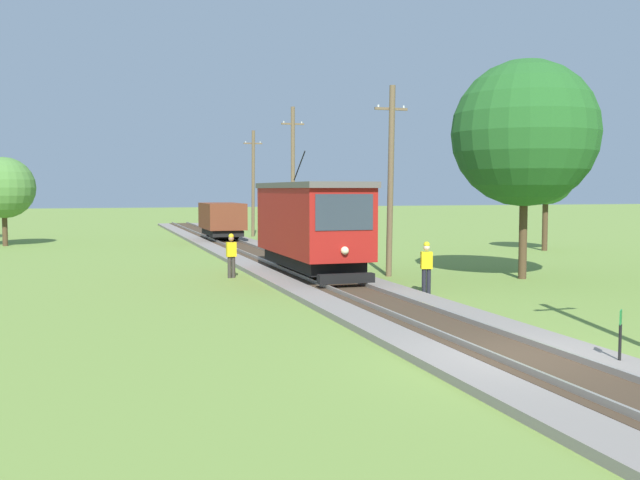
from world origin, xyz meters
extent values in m
plane|color=olive|center=(0.00, 0.00, 0.00)|extent=(260.00, 260.00, 0.00)
cube|color=gray|center=(0.00, 0.00, 0.09)|extent=(4.20, 120.00, 0.18)
cube|color=#423323|center=(0.00, 0.00, 0.18)|extent=(2.04, 120.00, 0.01)
cube|color=gray|center=(-0.72, 0.00, 0.25)|extent=(0.07, 120.00, 0.14)
cube|color=gray|center=(0.72, 0.00, 0.25)|extent=(0.07, 120.00, 0.14)
cube|color=maroon|center=(0.00, 14.84, 2.30)|extent=(2.50, 8.00, 2.60)
cube|color=#56514C|center=(0.00, 14.84, 3.71)|extent=(2.60, 8.32, 0.22)
cube|color=black|center=(0.00, 14.84, 0.72)|extent=(2.10, 7.04, 0.44)
cube|color=#2D3842|center=(0.00, 10.83, 2.77)|extent=(2.10, 0.03, 1.25)
cube|color=#2D3842|center=(1.26, 14.84, 2.66)|extent=(0.02, 6.72, 1.04)
sphere|color=#F4EAB2|center=(0.00, 10.78, 1.45)|extent=(0.28, 0.28, 0.28)
cylinder|color=black|center=(0.00, 16.44, 4.52)|extent=(0.05, 1.67, 1.19)
cube|color=black|center=(0.00, 10.64, 0.50)|extent=(2.00, 0.36, 0.32)
cylinder|color=black|center=(0.00, 12.60, 0.72)|extent=(1.54, 0.80, 0.80)
cylinder|color=black|center=(0.00, 17.08, 0.72)|extent=(1.54, 0.80, 0.80)
cube|color=brown|center=(0.00, 35.27, 1.78)|extent=(2.40, 5.20, 1.70)
cube|color=black|center=(0.00, 35.27, 0.70)|extent=(2.02, 4.78, 0.38)
cylinder|color=black|center=(0.00, 33.71, 0.70)|extent=(1.54, 0.76, 0.76)
cylinder|color=black|center=(0.00, 36.83, 0.70)|extent=(1.54, 0.76, 0.76)
cylinder|color=brown|center=(3.26, 14.45, 3.85)|extent=(0.24, 0.51, 7.69)
cube|color=brown|center=(3.26, 14.45, 6.77)|extent=(1.40, 0.10, 0.10)
cylinder|color=silver|center=(2.71, 14.45, 6.87)|extent=(0.08, 0.08, 0.10)
cylinder|color=silver|center=(3.81, 14.45, 6.87)|extent=(0.08, 0.08, 0.10)
cylinder|color=brown|center=(3.26, 29.26, 4.23)|extent=(0.24, 0.30, 8.45)
cube|color=brown|center=(3.26, 29.26, 7.44)|extent=(1.40, 0.10, 0.10)
cylinder|color=silver|center=(2.71, 29.26, 7.54)|extent=(0.08, 0.08, 0.10)
cylinder|color=silver|center=(3.81, 29.26, 7.54)|extent=(0.08, 0.08, 0.10)
cylinder|color=brown|center=(3.26, 40.40, 3.95)|extent=(0.24, 0.63, 7.90)
cube|color=brown|center=(3.26, 40.40, 6.95)|extent=(1.40, 0.10, 0.10)
cylinder|color=silver|center=(2.71, 40.40, 7.05)|extent=(0.08, 0.08, 0.10)
cylinder|color=silver|center=(3.81, 40.40, 7.05)|extent=(0.08, 0.08, 0.10)
cylinder|color=black|center=(1.62, -0.89, 0.45)|extent=(0.06, 0.06, 0.90)
cube|color=#1E7A33|center=(1.62, -0.89, 1.04)|extent=(0.21, 0.21, 0.28)
cone|color=#9E998E|center=(3.69, 35.72, 0.43)|extent=(2.44, 2.44, 0.86)
cylinder|color=black|center=(2.61, 9.60, 0.43)|extent=(0.15, 0.15, 0.86)
cylinder|color=black|center=(2.46, 9.64, 0.43)|extent=(0.15, 0.15, 0.86)
cube|color=yellow|center=(2.53, 9.62, 1.15)|extent=(0.43, 0.33, 0.58)
sphere|color=beige|center=(2.53, 9.62, 1.58)|extent=(0.22, 0.22, 0.22)
sphere|color=yellow|center=(2.53, 9.62, 1.68)|extent=(0.21, 0.21, 0.21)
cylinder|color=#38332D|center=(-2.90, 15.98, 0.43)|extent=(0.15, 0.15, 0.86)
cylinder|color=#38332D|center=(-3.06, 15.97, 0.43)|extent=(0.15, 0.15, 0.86)
cube|color=yellow|center=(-2.98, 15.98, 1.15)|extent=(0.39, 0.26, 0.58)
sphere|color=#936B51|center=(-2.98, 15.98, 1.58)|extent=(0.22, 0.22, 0.22)
sphere|color=yellow|center=(-2.98, 15.98, 1.68)|extent=(0.21, 0.21, 0.21)
cylinder|color=#4C3823|center=(16.73, 23.25, 1.54)|extent=(0.32, 0.32, 3.08)
sphere|color=#387A33|center=(16.73, 23.25, 4.31)|extent=(3.28, 3.28, 3.28)
cylinder|color=#4C3823|center=(-13.49, 36.41, 1.11)|extent=(0.32, 0.32, 2.22)
sphere|color=#4C7F38|center=(-13.49, 36.41, 3.66)|extent=(3.82, 3.82, 3.82)
cylinder|color=#4C3823|center=(8.00, 12.21, 1.80)|extent=(0.32, 0.32, 3.59)
sphere|color=#235B23|center=(8.00, 12.21, 5.75)|extent=(5.75, 5.75, 5.75)
camera|label=1|loc=(-8.27, -12.48, 3.56)|focal=40.46mm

